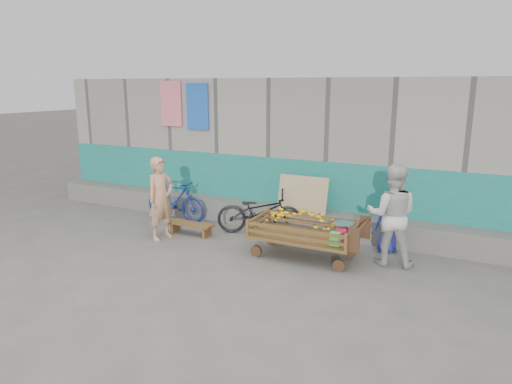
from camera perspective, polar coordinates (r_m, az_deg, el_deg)
The scene contains 9 objects.
ground at distance 7.34m, azimuth -2.76°, elevation -9.74°, with size 80.00×80.00×0.00m, color #57554F.
building_wall at distance 10.57m, azimuth 7.91°, elevation 5.54°, with size 12.00×3.50×3.00m.
banana_cart at distance 7.73m, azimuth 5.71°, elevation -4.23°, with size 1.91×0.87×0.82m.
bench at distance 9.03m, azimuth -8.16°, elevation -4.23°, with size 0.92×0.28×0.23m.
vendor_man at distance 8.73m, azimuth -11.79°, elevation -0.80°, with size 0.57×0.38×1.57m, color tan.
woman at distance 7.63m, azimuth 16.60°, elevation -2.79°, with size 0.80×0.63×1.66m, color silver.
child at distance 8.28m, azimuth 16.12°, elevation -4.10°, with size 0.46×0.30×0.94m, color #2733B1.
bicycle_dark at distance 8.94m, azimuth 0.43°, elevation -2.49°, with size 0.58×1.66×0.87m, color black.
bicycle_blue at distance 9.95m, azimuth -10.05°, elevation -1.00°, with size 0.42×1.49×0.89m, color navy.
Camera 1 is at (3.30, -5.89, 2.87)m, focal length 32.00 mm.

